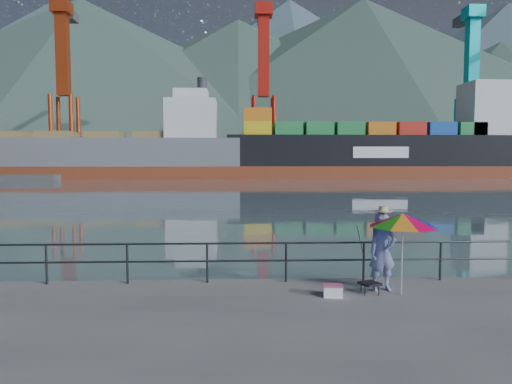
% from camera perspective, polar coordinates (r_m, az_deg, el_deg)
% --- Properties ---
extents(harbor_water, '(500.00, 280.00, 0.00)m').
position_cam_1_polar(harbor_water, '(139.74, -2.17, 2.73)').
color(harbor_water, slate).
rests_on(harbor_water, ground).
extents(far_dock, '(200.00, 40.00, 0.40)m').
position_cam_1_polar(far_dock, '(103.26, 3.43, 2.27)').
color(far_dock, '#514F4C').
rests_on(far_dock, ground).
extents(guardrail, '(22.00, 0.06, 1.03)m').
position_cam_1_polar(guardrail, '(11.69, -1.17, -8.74)').
color(guardrail, '#2D3033').
rests_on(guardrail, ground).
extents(mountains, '(600.00, 332.80, 80.00)m').
position_cam_1_polar(mountains, '(223.30, 8.02, 12.32)').
color(mountains, '#385147').
rests_on(mountains, ground).
extents(port_cranes, '(116.00, 28.00, 38.40)m').
position_cam_1_polar(port_cranes, '(99.60, 16.35, 11.28)').
color(port_cranes, '#BC3A15').
rests_on(port_cranes, ground).
extents(container_stacks, '(58.00, 8.40, 7.80)m').
position_cam_1_polar(container_stacks, '(109.36, 16.52, 3.93)').
color(container_stacks, gray).
rests_on(container_stacks, ground).
extents(fisherman, '(0.75, 0.56, 1.87)m').
position_cam_1_polar(fisherman, '(11.29, 15.53, -7.19)').
color(fisherman, '#30409A').
rests_on(fisherman, ground).
extents(beach_umbrella, '(1.70, 1.70, 1.90)m').
position_cam_1_polar(beach_umbrella, '(10.93, 17.87, -3.37)').
color(beach_umbrella, white).
rests_on(beach_umbrella, ground).
extents(folding_stool, '(0.54, 0.54, 0.27)m').
position_cam_1_polar(folding_stool, '(11.13, 14.05, -11.53)').
color(folding_stool, black).
rests_on(folding_stool, ground).
extents(cooler_bag, '(0.46, 0.34, 0.24)m').
position_cam_1_polar(cooler_bag, '(10.73, 9.60, -12.16)').
color(cooler_bag, white).
rests_on(cooler_bag, ground).
extents(fishing_rod, '(0.69, 1.67, 1.26)m').
position_cam_1_polar(fishing_rod, '(12.39, 12.94, -10.59)').
color(fishing_rod, black).
rests_on(fishing_rod, ground).
extents(bulk_carrier, '(48.75, 8.44, 14.50)m').
position_cam_1_polar(bulk_carrier, '(86.90, -17.03, 4.53)').
color(bulk_carrier, maroon).
rests_on(bulk_carrier, ground).
extents(container_ship, '(54.69, 9.11, 18.10)m').
position_cam_1_polar(container_ship, '(89.15, 15.48, 5.64)').
color(container_ship, maroon).
rests_on(container_ship, ground).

